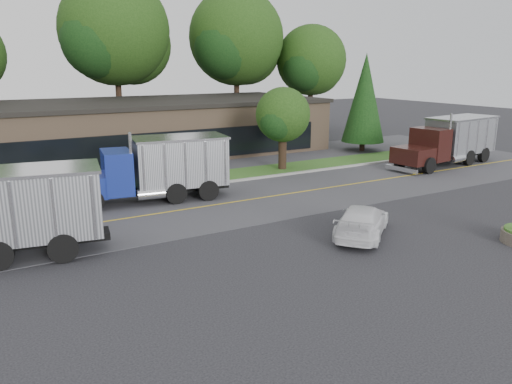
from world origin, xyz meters
The scene contains 15 objects.
ground centered at (0.00, 0.00, 0.00)m, with size 140.00×140.00×0.00m, color #39393F.
road centered at (0.00, 9.00, 0.00)m, with size 60.00×8.00×0.02m, color #4B4B50.
center_line centered at (0.00, 9.00, 0.00)m, with size 60.00×0.12×0.01m, color gold.
curb centered at (0.00, 13.20, 0.00)m, with size 60.00×0.30×0.12m, color #9E9E99.
grass_verge centered at (0.00, 15.00, 0.00)m, with size 60.00×3.40×0.03m, color #3F6623.
far_parking centered at (0.00, 20.00, 0.00)m, with size 60.00×7.00×0.02m, color #4B4B50.
strip_mall centered at (2.00, 26.00, 2.00)m, with size 32.00×12.00×4.00m, color #8A6E55.
tree_far_c centered at (4.16, 34.13, 9.66)m, with size 10.61×9.98×15.13m.
tree_far_d centered at (16.16, 33.12, 9.29)m, with size 10.20×9.60×14.55m.
tree_far_e centered at (24.12, 31.09, 7.17)m, with size 7.88×7.42×11.25m.
evergreen_right centered at (20.00, 18.00, 4.41)m, with size 3.53×3.53×8.03m.
tree_verge centered at (10.06, 15.05, 3.59)m, with size 3.96×3.73×5.65m.
dump_truck_blue centered at (-0.17, 11.47, 1.81)m, with size 8.59×3.69×3.36m.
dump_truck_maroon centered at (21.50, 10.36, 1.81)m, with size 9.81×3.65×3.36m.
rally_car centered at (5.28, 1.56, 0.66)m, with size 1.85×4.56×1.32m, color white.
Camera 1 is at (-8.75, -13.64, 7.11)m, focal length 35.00 mm.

